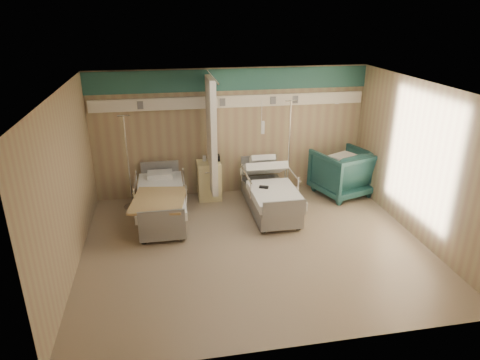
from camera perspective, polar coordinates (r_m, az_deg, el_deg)
name	(u,v)px	position (r m, az deg, el deg)	size (l,w,h in m)	color
ground	(254,245)	(7.74, 1.93, -8.72)	(6.00, 5.00, 0.00)	gray
room_walls	(251,142)	(7.21, 1.45, 5.14)	(6.04, 5.04, 2.82)	tan
bed_right	(270,198)	(8.84, 3.99, -2.35)	(1.00, 2.16, 0.63)	white
bed_left	(162,206)	(8.60, -10.40, -3.40)	(1.00, 2.16, 0.63)	white
bedside_cabinet	(209,180)	(9.42, -4.13, -0.04)	(0.50, 0.48, 0.85)	#F0DE96
visitor_armchair	(342,172)	(9.86, 13.47, 1.00)	(1.11, 1.15, 1.04)	#1C4747
waffle_blanket	(346,149)	(9.64, 13.95, 3.98)	(0.58, 0.52, 0.07)	white
iv_stand_right	(288,175)	(9.75, 6.38, 0.71)	(0.38, 0.38, 2.14)	silver
iv_stand_left	(131,190)	(9.25, -14.35, -1.24)	(0.36, 0.36, 2.00)	silver
call_remote	(264,187)	(8.48, 3.19, -0.95)	(0.18, 0.08, 0.04)	black
tan_blanket	(159,200)	(8.04, -10.80, -2.65)	(0.94, 1.19, 0.04)	tan
toiletry_bag	(214,158)	(9.33, -3.47, 2.96)	(0.24, 0.15, 0.13)	black
white_cup	(204,158)	(9.34, -4.77, 2.90)	(0.08, 0.08, 0.12)	white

